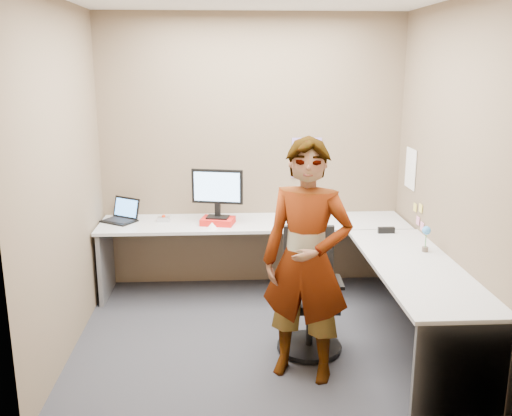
{
  "coord_description": "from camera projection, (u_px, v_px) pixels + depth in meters",
  "views": [
    {
      "loc": [
        -0.26,
        -4.34,
        2.22
      ],
      "look_at": [
        -0.01,
        0.25,
        1.05
      ],
      "focal_mm": 40.0,
      "sensor_mm": 36.0,
      "label": 1
    }
  ],
  "objects": [
    {
      "name": "wall_left",
      "position": [
        64.0,
        181.0,
        4.35
      ],
      "size": [
        0.0,
        2.7,
        2.7
      ],
      "primitive_type": "plane",
      "rotation": [
        1.57,
        0.0,
        1.57
      ],
      "color": "brown",
      "rests_on": "ground"
    },
    {
      "name": "desk",
      "position": [
        306.0,
        254.0,
        5.01
      ],
      "size": [
        2.98,
        2.58,
        0.73
      ],
      "color": "#B8B8B8",
      "rests_on": "ground"
    },
    {
      "name": "sticky_note_b",
      "position": [
        418.0,
        221.0,
        5.21
      ],
      "size": [
        0.01,
        0.07,
        0.07
      ],
      "primitive_type": "cube",
      "color": "pink",
      "rests_on": "wall_right"
    },
    {
      "name": "person",
      "position": [
        307.0,
        262.0,
        3.99
      ],
      "size": [
        0.74,
        0.62,
        1.74
      ],
      "primitive_type": "imported",
      "rotation": [
        0.0,
        0.0,
        -0.38
      ],
      "color": "#999399",
      "rests_on": "ground"
    },
    {
      "name": "calendar_purple",
      "position": [
        307.0,
        158.0,
        5.71
      ],
      "size": [
        0.3,
        0.01,
        0.4
      ],
      "primitive_type": "cube",
      "color": "#846BB7",
      "rests_on": "wall_back"
    },
    {
      "name": "calendar_white",
      "position": [
        411.0,
        169.0,
        5.4
      ],
      "size": [
        0.01,
        0.28,
        0.38
      ],
      "primitive_type": "cube",
      "color": "white",
      "rests_on": "wall_right"
    },
    {
      "name": "wall_back",
      "position": [
        252.0,
        153.0,
        5.68
      ],
      "size": [
        3.0,
        0.0,
        3.0
      ],
      "primitive_type": "plane",
      "rotation": [
        1.57,
        0.0,
        0.0
      ],
      "color": "brown",
      "rests_on": "ground"
    },
    {
      "name": "sticky_note_d",
      "position": [
        415.0,
        207.0,
        5.29
      ],
      "size": [
        0.01,
        0.07,
        0.07
      ],
      "primitive_type": "cube",
      "color": "#F2E059",
      "rests_on": "wall_right"
    },
    {
      "name": "trackball_mouse",
      "position": [
        164.0,
        219.0,
        5.52
      ],
      "size": [
        0.12,
        0.08,
        0.07
      ],
      "color": "#B7B7BC",
      "rests_on": "desk"
    },
    {
      "name": "wall_right",
      "position": [
        449.0,
        177.0,
        4.5
      ],
      "size": [
        0.0,
        2.7,
        2.7
      ],
      "primitive_type": "plane",
      "rotation": [
        1.57,
        0.0,
        -1.57
      ],
      "color": "brown",
      "rests_on": "ground"
    },
    {
      "name": "origami",
      "position": [
        212.0,
        226.0,
        5.28
      ],
      "size": [
        0.1,
        0.1,
        0.06
      ],
      "primitive_type": "cone",
      "color": "white",
      "rests_on": "desk"
    },
    {
      "name": "stapler",
      "position": [
        386.0,
        230.0,
        5.14
      ],
      "size": [
        0.15,
        0.04,
        0.05
      ],
      "primitive_type": "cube",
      "rotation": [
        0.0,
        0.0,
        -0.01
      ],
      "color": "black",
      "rests_on": "desk"
    },
    {
      "name": "flower",
      "position": [
        426.0,
        235.0,
        4.6
      ],
      "size": [
        0.07,
        0.07,
        0.22
      ],
      "color": "brown",
      "rests_on": "desk"
    },
    {
      "name": "paper_ream",
      "position": [
        218.0,
        221.0,
        5.43
      ],
      "size": [
        0.35,
        0.29,
        0.06
      ],
      "primitive_type": "cube",
      "rotation": [
        0.0,
        0.0,
        -0.22
      ],
      "color": "red",
      "rests_on": "desk"
    },
    {
      "name": "sticky_note_a",
      "position": [
        421.0,
        208.0,
        5.13
      ],
      "size": [
        0.01,
        0.07,
        0.07
      ],
      "primitive_type": "cube",
      "color": "#F2E059",
      "rests_on": "wall_right"
    },
    {
      "name": "laptop",
      "position": [
        122.0,
        215.0,
        5.53
      ],
      "size": [
        0.4,
        0.38,
        0.22
      ],
      "rotation": [
        0.0,
        0.0,
        -0.58
      ],
      "color": "black",
      "rests_on": "desk"
    },
    {
      "name": "sticky_note_c",
      "position": [
        422.0,
        226.0,
        5.1
      ],
      "size": [
        0.01,
        0.07,
        0.07
      ],
      "primitive_type": "cube",
      "color": "pink",
      "rests_on": "wall_right"
    },
    {
      "name": "office_chair",
      "position": [
        309.0,
        302.0,
        4.5
      ],
      "size": [
        0.51,
        0.51,
        0.96
      ],
      "rotation": [
        0.0,
        0.0,
        -0.04
      ],
      "color": "black",
      "rests_on": "ground"
    },
    {
      "name": "ground",
      "position": [
        259.0,
        337.0,
        4.76
      ],
      "size": [
        3.0,
        3.0,
        0.0
      ],
      "primitive_type": "plane",
      "color": "#28282D",
      "rests_on": "ground"
    },
    {
      "name": "monitor",
      "position": [
        217.0,
        189.0,
        5.37
      ],
      "size": [
        0.48,
        0.18,
        0.46
      ],
      "rotation": [
        0.0,
        0.0,
        -0.22
      ],
      "color": "black",
      "rests_on": "paper_ream"
    }
  ]
}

